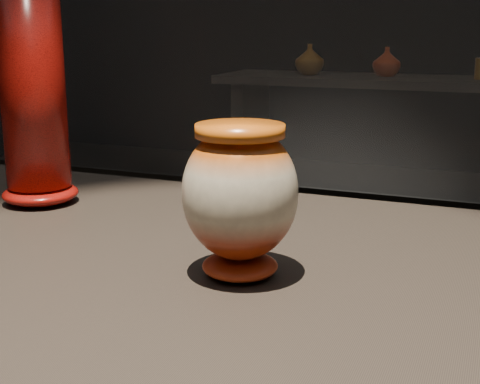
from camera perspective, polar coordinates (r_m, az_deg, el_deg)
The scene contains 5 objects.
main_vase at distance 0.83m, azimuth 0.00°, elevation -0.24°, with size 0.17×0.17×0.20m.
tall_vase at distance 1.22m, azimuth -17.28°, elevation 8.46°, with size 0.17×0.17×0.42m.
back_shelf at distance 4.22m, azimuth 11.86°, elevation 6.04°, with size 2.00×0.60×0.90m.
back_vase_left at distance 4.26m, azimuth 5.96°, elevation 11.18°, with size 0.18×0.18×0.19m, color #9F6B17.
back_vase_mid at distance 4.19m, azimuth 12.41°, elevation 10.80°, with size 0.17×0.17×0.17m, color maroon.
Camera 1 is at (0.38, -0.79, 1.21)m, focal length 50.00 mm.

